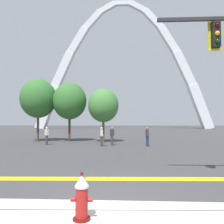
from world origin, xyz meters
The scene contains 11 objects.
ground_plane centered at (0.00, 0.00, 0.00)m, with size 240.00×240.00×0.00m, color #3D3D3F.
fire_hydrant centered at (-0.46, -0.95, 0.47)m, with size 0.46×0.48×0.99m.
caution_tape_barrier centered at (-0.41, -0.88, 0.66)m, with size 6.77×0.31×0.91m.
monument_arch centered at (0.00, 63.65, 17.33)m, with size 52.36×2.66×39.07m.
tree_far_left centered at (-8.63, 18.32, 4.50)m, with size 3.76×3.76×6.57m.
tree_left_mid centered at (-5.31, 18.45, 4.22)m, with size 3.52×3.52×6.17m.
tree_center_left centered at (-1.67, 17.65, 3.67)m, with size 3.07×3.07×5.37m.
pedestrian_walking_left centered at (-6.44, 14.61, 0.82)m, with size 0.38×0.38×1.59m.
pedestrian_standing_center centered at (2.35, 13.85, 0.82)m, with size 0.26×0.37×1.59m.
pedestrian_walking_right centered at (-0.62, 14.33, 0.82)m, with size 0.39×0.34×1.59m.
pedestrian_near_trees centered at (-1.46, 13.64, 0.82)m, with size 0.25×0.37×1.59m.
Camera 1 is at (0.43, -5.88, 2.05)m, focal length 37.60 mm.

